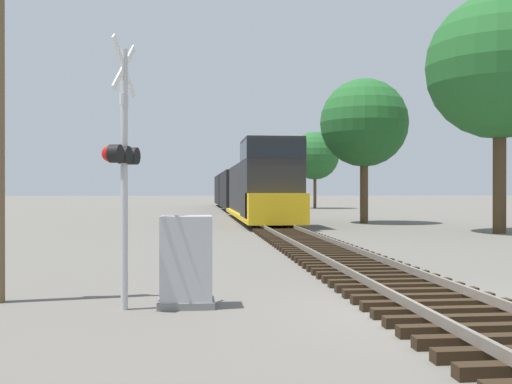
{
  "coord_description": "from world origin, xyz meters",
  "views": [
    {
      "loc": [
        -4.05,
        -9.38,
        2.01
      ],
      "look_at": [
        -2.22,
        8.38,
        1.95
      ],
      "focal_mm": 42.0,
      "sensor_mm": 36.0,
      "label": 1
    }
  ],
  "objects_px": {
    "crossing_signal_near": "(123,159)",
    "tree_deep_background": "(315,156)",
    "tree_mid_background": "(364,123)",
    "relay_cabinet": "(186,262)",
    "tree_far_right": "(500,67)",
    "freight_train": "(240,190)"
  },
  "relations": [
    {
      "from": "crossing_signal_near",
      "to": "tree_deep_background",
      "type": "distance_m",
      "value": 55.75
    },
    {
      "from": "crossing_signal_near",
      "to": "tree_deep_background",
      "type": "height_order",
      "value": "tree_deep_background"
    },
    {
      "from": "tree_mid_background",
      "to": "relay_cabinet",
      "type": "bearing_deg",
      "value": -112.53
    },
    {
      "from": "tree_far_right",
      "to": "tree_deep_background",
      "type": "relative_size",
      "value": 1.33
    },
    {
      "from": "tree_far_right",
      "to": "freight_train",
      "type": "bearing_deg",
      "value": 110.79
    },
    {
      "from": "freight_train",
      "to": "tree_deep_background",
      "type": "relative_size",
      "value": 6.14
    },
    {
      "from": "crossing_signal_near",
      "to": "relay_cabinet",
      "type": "bearing_deg",
      "value": 113.1
    },
    {
      "from": "tree_far_right",
      "to": "tree_deep_background",
      "type": "xyz_separation_m",
      "value": [
        -1.03,
        37.62,
        -1.98
      ]
    },
    {
      "from": "relay_cabinet",
      "to": "tree_mid_background",
      "type": "distance_m",
      "value": 27.46
    },
    {
      "from": "relay_cabinet",
      "to": "tree_far_right",
      "type": "height_order",
      "value": "tree_far_right"
    },
    {
      "from": "crossing_signal_near",
      "to": "relay_cabinet",
      "type": "relative_size",
      "value": 2.9
    },
    {
      "from": "relay_cabinet",
      "to": "tree_mid_background",
      "type": "height_order",
      "value": "tree_mid_background"
    },
    {
      "from": "tree_mid_background",
      "to": "freight_train",
      "type": "bearing_deg",
      "value": 109.26
    },
    {
      "from": "relay_cabinet",
      "to": "tree_far_right",
      "type": "relative_size",
      "value": 0.14
    },
    {
      "from": "crossing_signal_near",
      "to": "tree_far_right",
      "type": "relative_size",
      "value": 0.41
    },
    {
      "from": "crossing_signal_near",
      "to": "tree_mid_background",
      "type": "xyz_separation_m",
      "value": [
        11.39,
        25.01,
        3.51
      ]
    },
    {
      "from": "tree_mid_background",
      "to": "tree_deep_background",
      "type": "height_order",
      "value": "tree_mid_background"
    },
    {
      "from": "crossing_signal_near",
      "to": "tree_far_right",
      "type": "height_order",
      "value": "tree_far_right"
    },
    {
      "from": "relay_cabinet",
      "to": "freight_train",
      "type": "bearing_deg",
      "value": 84.37
    },
    {
      "from": "relay_cabinet",
      "to": "tree_deep_background",
      "type": "distance_m",
      "value": 55.51
    },
    {
      "from": "crossing_signal_near",
      "to": "tree_mid_background",
      "type": "bearing_deg",
      "value": 172.54
    },
    {
      "from": "freight_train",
      "to": "tree_far_right",
      "type": "distance_m",
      "value": 28.8
    }
  ]
}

